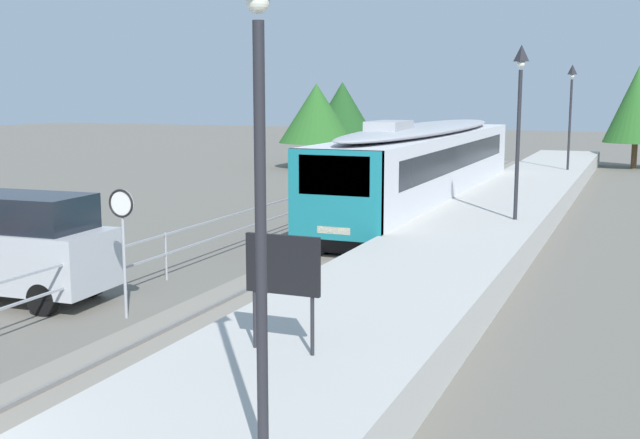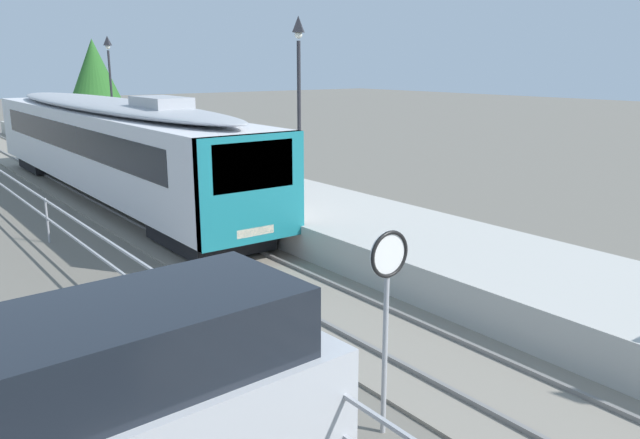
{
  "view_description": "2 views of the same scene",
  "coord_description": "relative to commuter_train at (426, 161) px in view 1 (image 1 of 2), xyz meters",
  "views": [
    {
      "loc": [
        7.98,
        -5.02,
        4.78
      ],
      "look_at": [
        0.4,
        13.47,
        1.6
      ],
      "focal_mm": 44.43,
      "sensor_mm": 36.0,
      "label": 1
    },
    {
      "loc": [
        -7.29,
        3.24,
        4.79
      ],
      "look_at": [
        0.4,
        13.47,
        1.6
      ],
      "focal_mm": 35.08,
      "sensor_mm": 36.0,
      "label": 2
    }
  ],
  "objects": [
    {
      "name": "ground_plane",
      "position": [
        -3.0,
        -3.54,
        -2.15
      ],
      "size": [
        160.0,
        160.0,
        0.0
      ],
      "primitive_type": "plane",
      "color": "#6B665B"
    },
    {
      "name": "track_rails",
      "position": [
        0.0,
        -3.54,
        -2.11
      ],
      "size": [
        3.2,
        60.0,
        0.14
      ],
      "color": "gray",
      "rests_on": "ground"
    },
    {
      "name": "commuter_train",
      "position": [
        0.0,
        0.0,
        0.0
      ],
      "size": [
        2.82,
        20.37,
        3.74
      ],
      "color": "silver",
      "rests_on": "track_rails"
    },
    {
      "name": "station_platform",
      "position": [
        3.25,
        -3.54,
        -1.7
      ],
      "size": [
        3.9,
        60.0,
        0.9
      ],
      "primitive_type": "cube",
      "color": "#B7B5AD",
      "rests_on": "ground"
    },
    {
      "name": "platform_lamp_near_end",
      "position": [
        4.37,
        -23.36,
        2.47
      ],
      "size": [
        0.34,
        0.34,
        5.35
      ],
      "color": "#232328",
      "rests_on": "station_platform"
    },
    {
      "name": "platform_lamp_mid_platform",
      "position": [
        4.37,
        -5.67,
        2.47
      ],
      "size": [
        0.34,
        0.34,
        5.35
      ],
      "color": "#232328",
      "rests_on": "station_platform"
    },
    {
      "name": "platform_lamp_far_end",
      "position": [
        4.37,
        12.02,
        2.47
      ],
      "size": [
        0.34,
        0.34,
        5.35
      ],
      "color": "#232328",
      "rests_on": "station_platform"
    },
    {
      "name": "platform_notice_board",
      "position": [
        3.06,
        -20.04,
        0.04
      ],
      "size": [
        1.2,
        0.08,
        1.8
      ],
      "color": "#232328",
      "rests_on": "station_platform"
    },
    {
      "name": "speed_limit_sign",
      "position": [
        -2.15,
        -16.89,
        -0.02
      ],
      "size": [
        0.61,
        0.1,
        2.81
      ],
      "color": "#9EA0A5",
      "rests_on": "ground"
    },
    {
      "name": "carpark_fence",
      "position": [
        -3.3,
        -13.54,
        -1.24
      ],
      "size": [
        0.06,
        36.06,
        1.25
      ],
      "color": "#9EA0A5",
      "rests_on": "ground"
    },
    {
      "name": "parked_van_silver",
      "position": [
        -5.52,
        -16.6,
        -0.85
      ],
      "size": [
        4.99,
        2.19,
        2.51
      ],
      "color": "#B7BABF",
      "rests_on": "ground"
    },
    {
      "name": "tree_behind_carpark",
      "position": [
        7.4,
        24.25,
        1.96
      ],
      "size": [
        4.04,
        4.04,
        6.55
      ],
      "color": "brown",
      "rests_on": "ground"
    },
    {
      "name": "tree_behind_station_far",
      "position": [
        -11.66,
        16.73,
        1.39
      ],
      "size": [
        4.85,
        4.85,
        5.44
      ],
      "color": "brown",
      "rests_on": "ground"
    },
    {
      "name": "tree_distant_left",
      "position": [
        -12.3,
        23.14,
        1.49
      ],
      "size": [
        4.77,
        4.77,
        5.63
      ],
      "color": "brown",
      "rests_on": "ground"
    }
  ]
}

